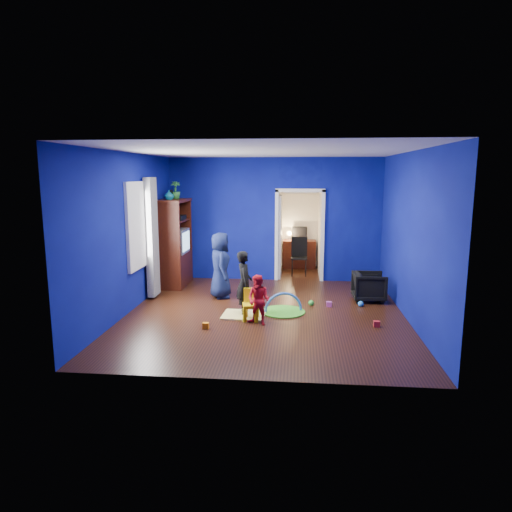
# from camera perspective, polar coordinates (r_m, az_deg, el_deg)

# --- Properties ---
(floor) EXTENTS (5.00, 5.50, 0.01)m
(floor) POSITION_cam_1_polar(r_m,az_deg,el_deg) (8.39, 1.15, -7.21)
(floor) COLOR black
(floor) RESTS_ON ground
(ceiling) EXTENTS (5.00, 5.50, 0.01)m
(ceiling) POSITION_cam_1_polar(r_m,az_deg,el_deg) (8.02, 1.23, 12.98)
(ceiling) COLOR white
(ceiling) RESTS_ON wall_back
(wall_back) EXTENTS (5.00, 0.02, 2.90)m
(wall_back) POSITION_cam_1_polar(r_m,az_deg,el_deg) (10.81, 2.30, 4.55)
(wall_back) COLOR #090D6A
(wall_back) RESTS_ON floor
(wall_front) EXTENTS (5.00, 0.02, 2.90)m
(wall_front) POSITION_cam_1_polar(r_m,az_deg,el_deg) (5.38, -1.03, -1.16)
(wall_front) COLOR #090D6A
(wall_front) RESTS_ON floor
(wall_left) EXTENTS (0.02, 5.50, 2.90)m
(wall_left) POSITION_cam_1_polar(r_m,az_deg,el_deg) (8.63, -15.62, 2.77)
(wall_left) COLOR #090D6A
(wall_left) RESTS_ON floor
(wall_right) EXTENTS (0.02, 5.50, 2.90)m
(wall_right) POSITION_cam_1_polar(r_m,az_deg,el_deg) (8.28, 18.73, 2.30)
(wall_right) COLOR #090D6A
(wall_right) RESTS_ON floor
(alcove) EXTENTS (1.00, 1.75, 2.50)m
(alcove) POSITION_cam_1_polar(r_m,az_deg,el_deg) (11.68, 5.48, 3.95)
(alcove) COLOR silver
(alcove) RESTS_ON floor
(armchair) EXTENTS (0.65, 0.63, 0.58)m
(armchair) POSITION_cam_1_polar(r_m,az_deg,el_deg) (9.43, 13.96, -3.74)
(armchair) COLOR black
(armchair) RESTS_ON floor
(child_black) EXTENTS (0.37, 0.48, 1.17)m
(child_black) POSITION_cam_1_polar(r_m,az_deg,el_deg) (8.20, -1.47, -3.39)
(child_black) COLOR black
(child_black) RESTS_ON floor
(child_navy) EXTENTS (0.58, 0.75, 1.35)m
(child_navy) POSITION_cam_1_polar(r_m,az_deg,el_deg) (9.34, -4.48, -1.17)
(child_navy) COLOR #0F1337
(child_navy) RESTS_ON floor
(toddler_red) EXTENTS (0.51, 0.46, 0.85)m
(toddler_red) POSITION_cam_1_polar(r_m,az_deg,el_deg) (7.69, 0.33, -5.52)
(toddler_red) COLOR red
(toddler_red) RESTS_ON floor
(vase) EXTENTS (0.21, 0.21, 0.21)m
(vase) POSITION_cam_1_polar(r_m,az_deg,el_deg) (10.10, -10.82, 7.50)
(vase) COLOR #0B565E
(vase) RESTS_ON tv_armoire
(potted_plant) EXTENTS (0.28, 0.28, 0.40)m
(potted_plant) POSITION_cam_1_polar(r_m,az_deg,el_deg) (10.59, -10.05, 8.13)
(potted_plant) COLOR #318935
(potted_plant) RESTS_ON tv_armoire
(tv_armoire) EXTENTS (0.58, 1.14, 1.96)m
(tv_armoire) POSITION_cam_1_polar(r_m,az_deg,el_deg) (10.49, -10.17, 1.64)
(tv_armoire) COLOR #3E0F0A
(tv_armoire) RESTS_ON floor
(crt_tv) EXTENTS (0.46, 0.70, 0.54)m
(crt_tv) POSITION_cam_1_polar(r_m,az_deg,el_deg) (10.47, -9.96, 1.85)
(crt_tv) COLOR silver
(crt_tv) RESTS_ON tv_armoire
(yellow_blanket) EXTENTS (0.78, 0.64, 0.03)m
(yellow_blanket) POSITION_cam_1_polar(r_m,az_deg,el_deg) (8.26, -1.54, -7.39)
(yellow_blanket) COLOR #F2E07A
(yellow_blanket) RESTS_ON floor
(hopper_ball) EXTENTS (0.37, 0.37, 0.37)m
(hopper_ball) POSITION_cam_1_polar(r_m,az_deg,el_deg) (9.69, -4.48, -3.72)
(hopper_ball) COLOR yellow
(hopper_ball) RESTS_ON floor
(kid_chair) EXTENTS (0.33, 0.33, 0.50)m
(kid_chair) POSITION_cam_1_polar(r_m,az_deg,el_deg) (7.95, -0.62, -6.32)
(kid_chair) COLOR yellow
(kid_chair) RESTS_ON floor
(play_mat) EXTENTS (0.80, 0.80, 0.02)m
(play_mat) POSITION_cam_1_polar(r_m,az_deg,el_deg) (8.49, 3.43, -6.95)
(play_mat) COLOR green
(play_mat) RESTS_ON floor
(toy_arch) EXTENTS (0.71, 0.26, 0.73)m
(toy_arch) POSITION_cam_1_polar(r_m,az_deg,el_deg) (8.48, 3.43, -6.89)
(toy_arch) COLOR #3F8CD8
(toy_arch) RESTS_ON floor
(window_left) EXTENTS (0.03, 0.95, 1.55)m
(window_left) POSITION_cam_1_polar(r_m,az_deg,el_deg) (8.94, -14.76, 3.70)
(window_left) COLOR white
(window_left) RESTS_ON wall_left
(curtain) EXTENTS (0.14, 0.42, 2.40)m
(curtain) POSITION_cam_1_polar(r_m,az_deg,el_deg) (9.45, -12.88, 2.28)
(curtain) COLOR slate
(curtain) RESTS_ON floor
(doorway) EXTENTS (1.16, 0.10, 2.10)m
(doorway) POSITION_cam_1_polar(r_m,az_deg,el_deg) (10.83, 5.45, 2.40)
(doorway) COLOR white
(doorway) RESTS_ON floor
(study_desk) EXTENTS (0.88, 0.44, 0.75)m
(study_desk) POSITION_cam_1_polar(r_m,az_deg,el_deg) (12.43, 5.42, 0.25)
(study_desk) COLOR #3D140A
(study_desk) RESTS_ON floor
(desk_monitor) EXTENTS (0.40, 0.05, 0.32)m
(desk_monitor) POSITION_cam_1_polar(r_m,az_deg,el_deg) (12.46, 5.47, 2.95)
(desk_monitor) COLOR black
(desk_monitor) RESTS_ON study_desk
(desk_lamp) EXTENTS (0.14, 0.14, 0.14)m
(desk_lamp) POSITION_cam_1_polar(r_m,az_deg,el_deg) (12.41, 4.17, 2.84)
(desk_lamp) COLOR #FFD88C
(desk_lamp) RESTS_ON study_desk
(folding_chair) EXTENTS (0.40, 0.40, 0.92)m
(folding_chair) POSITION_cam_1_polar(r_m,az_deg,el_deg) (11.47, 5.41, -0.15)
(folding_chair) COLOR black
(folding_chair) RESTS_ON floor
(book_shelf) EXTENTS (0.88, 0.24, 0.04)m
(book_shelf) POSITION_cam_1_polar(r_m,az_deg,el_deg) (12.37, 5.55, 7.87)
(book_shelf) COLOR white
(book_shelf) RESTS_ON study_desk
(toy_0) EXTENTS (0.10, 0.08, 0.10)m
(toy_0) POSITION_cam_1_polar(r_m,az_deg,el_deg) (7.94, 14.84, -8.21)
(toy_0) COLOR red
(toy_0) RESTS_ON floor
(toy_1) EXTENTS (0.11, 0.11, 0.11)m
(toy_1) POSITION_cam_1_polar(r_m,az_deg,el_deg) (9.05, 12.97, -5.81)
(toy_1) COLOR #2680D9
(toy_1) RESTS_ON floor
(toy_2) EXTENTS (0.10, 0.08, 0.10)m
(toy_2) POSITION_cam_1_polar(r_m,az_deg,el_deg) (7.64, -6.30, -8.65)
(toy_2) COLOR orange
(toy_2) RESTS_ON floor
(toy_3) EXTENTS (0.11, 0.11, 0.11)m
(toy_3) POSITION_cam_1_polar(r_m,az_deg,el_deg) (8.94, 6.91, -5.82)
(toy_3) COLOR green
(toy_3) RESTS_ON floor
(toy_4) EXTENTS (0.10, 0.08, 0.10)m
(toy_4) POSITION_cam_1_polar(r_m,az_deg,el_deg) (8.91, 9.12, -5.97)
(toy_4) COLOR #BC4696
(toy_4) RESTS_ON floor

